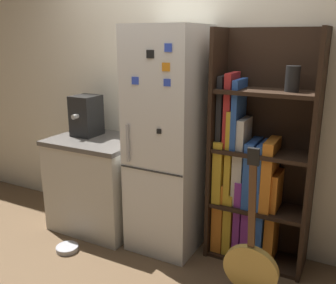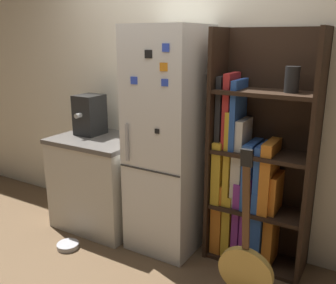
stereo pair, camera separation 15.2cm
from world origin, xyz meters
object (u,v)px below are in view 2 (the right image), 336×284
Objects in this scene: refrigerator at (168,142)px; bookshelf at (252,174)px; espresso_machine at (90,115)px; guitar at (245,282)px; pet_bowl at (68,245)px.

refrigerator is 1.01× the size of bookshelf.
bookshelf is 4.90× the size of espresso_machine.
bookshelf is 1.60m from espresso_machine.
guitar is at bearing -14.85° from espresso_machine.
espresso_machine is 1.97× the size of pet_bowl.
guitar is (0.85, -0.43, -0.76)m from refrigerator.
guitar is (1.73, -0.46, -0.89)m from espresso_machine.
guitar is 6.00× the size of pet_bowl.
espresso_machine is 0.33× the size of guitar.
pet_bowl is at bearing -176.19° from guitar.
guitar reaches higher than pet_bowl.
espresso_machine is at bearing 107.82° from pet_bowl.
pet_bowl is at bearing -142.61° from refrigerator.
pet_bowl is (-0.70, -0.53, -0.90)m from refrigerator.
espresso_machine is at bearing 165.15° from guitar.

